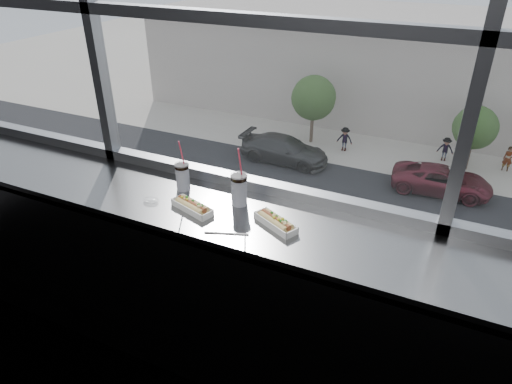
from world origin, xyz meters
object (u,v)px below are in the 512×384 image
at_px(soda_cup_left, 182,175).
at_px(pedestrian_a, 345,137).
at_px(car_near_a, 164,185).
at_px(car_far_b, 443,176).
at_px(pedestrian_c, 509,156).
at_px(soda_cup_right, 239,188).
at_px(wrapper, 151,200).
at_px(tree_center, 475,128).
at_px(car_far_a, 284,145).
at_px(hotdog_tray_right, 276,222).
at_px(tree_left, 314,98).
at_px(hotdog_tray_left, 192,206).
at_px(loose_straw, 226,233).
at_px(car_near_c, 422,250).

height_order(soda_cup_left, pedestrian_a, soda_cup_left).
bearing_deg(car_near_a, soda_cup_left, -140.82).
bearing_deg(car_far_b, pedestrian_c, -39.29).
height_order(soda_cup_right, wrapper, soda_cup_right).
bearing_deg(tree_center, car_far_a, -160.29).
bearing_deg(hotdog_tray_right, car_near_a, 156.32).
bearing_deg(hotdog_tray_right, tree_center, 113.28).
distance_m(car_far_a, tree_left, 4.57).
bearing_deg(pedestrian_c, wrapper, -99.36).
bearing_deg(tree_center, hotdog_tray_left, -94.47).
bearing_deg(loose_straw, soda_cup_right, 84.29).
height_order(soda_cup_right, car_far_a, soda_cup_right).
distance_m(soda_cup_left, car_near_c, 19.62).
bearing_deg(tree_left, wrapper, -73.94).
bearing_deg(tree_left, pedestrian_c, 3.65).
bearing_deg(pedestrian_a, soda_cup_left, -78.51).
xyz_separation_m(soda_cup_right, pedestrian_a, (-5.98, 27.66, -11.12)).
bearing_deg(tree_center, car_near_c, -96.27).
distance_m(car_near_c, tree_center, 12.20).
distance_m(loose_straw, car_far_a, 28.32).
bearing_deg(hotdog_tray_right, car_far_b, 115.55).
xyz_separation_m(soda_cup_right, tree_center, (2.03, 28.19, -9.30)).
xyz_separation_m(wrapper, pedestrian_a, (-5.54, 27.84, -11.03)).
bearing_deg(hotdog_tray_left, car_far_a, 127.96).
bearing_deg(loose_straw, hotdog_tray_right, 21.44).
bearing_deg(car_near_a, car_far_b, -59.38).
distance_m(wrapper, tree_center, 29.93).
distance_m(hotdog_tray_right, car_near_c, 19.66).
bearing_deg(car_far_a, soda_cup_left, -158.35).
relative_size(soda_cup_right, pedestrian_a, 0.16).
xyz_separation_m(soda_cup_right, wrapper, (-0.44, -0.18, -0.08)).
bearing_deg(wrapper, loose_straw, -10.30).
bearing_deg(loose_straw, pedestrian_a, 82.35).
xyz_separation_m(soda_cup_right, loose_straw, (0.07, -0.28, -0.09)).
bearing_deg(soda_cup_left, pedestrian_a, 101.49).
height_order(soda_cup_right, car_far_b, soda_cup_right).
relative_size(car_far_a, pedestrian_a, 3.32).
bearing_deg(car_far_a, pedestrian_c, -68.66).
height_order(hotdog_tray_left, car_far_a, hotdog_tray_left).
height_order(loose_straw, tree_center, loose_straw).
height_order(hotdog_tray_left, car_near_a, hotdog_tray_left).
relative_size(soda_cup_right, tree_left, 0.07).
relative_size(wrapper, pedestrian_c, 0.05).
height_order(hotdog_tray_left, pedestrian_a, hotdog_tray_left).
bearing_deg(hotdog_tray_left, soda_cup_right, 57.84).
xyz_separation_m(wrapper, car_near_a, (-12.72, 16.37, -10.91)).
distance_m(wrapper, tree_left, 30.79).
bearing_deg(car_far_b, tree_left, 64.12).
bearing_deg(car_near_c, tree_left, 32.30).
relative_size(hotdog_tray_left, pedestrian_a, 0.13).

